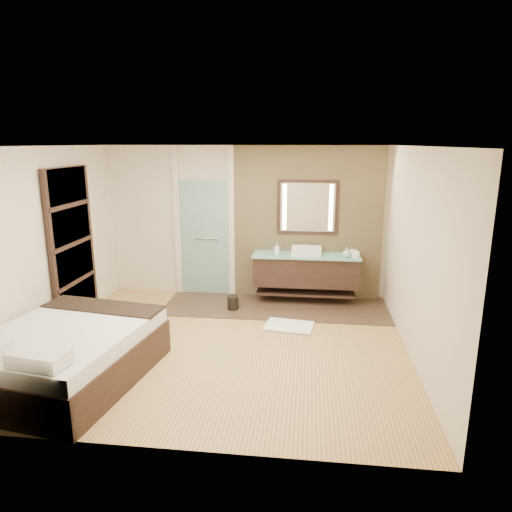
# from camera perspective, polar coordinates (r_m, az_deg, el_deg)

# --- Properties ---
(floor) EXTENTS (5.00, 5.00, 0.00)m
(floor) POSITION_cam_1_polar(r_m,az_deg,el_deg) (6.49, -4.05, -11.03)
(floor) COLOR #9C6E41
(floor) RESTS_ON ground
(tile_strip) EXTENTS (3.80, 1.30, 0.01)m
(tile_strip) POSITION_cam_1_polar(r_m,az_deg,el_deg) (7.88, 2.45, -6.33)
(tile_strip) COLOR #32261B
(tile_strip) RESTS_ON floor
(stone_wall) EXTENTS (2.60, 0.08, 2.70)m
(stone_wall) POSITION_cam_1_polar(r_m,az_deg,el_deg) (8.11, 6.42, 4.02)
(stone_wall) COLOR tan
(stone_wall) RESTS_ON floor
(vanity) EXTENTS (1.85, 0.55, 0.88)m
(vanity) POSITION_cam_1_polar(r_m,az_deg,el_deg) (7.99, 6.25, -1.79)
(vanity) COLOR black
(vanity) RESTS_ON stone_wall
(mirror_unit) EXTENTS (1.06, 0.04, 0.96)m
(mirror_unit) POSITION_cam_1_polar(r_m,az_deg,el_deg) (8.01, 6.47, 6.07)
(mirror_unit) COLOR black
(mirror_unit) RESTS_ON stone_wall
(frosted_door) EXTENTS (1.10, 0.12, 2.70)m
(frosted_door) POSITION_cam_1_polar(r_m,az_deg,el_deg) (8.35, -6.43, 2.88)
(frosted_door) COLOR #BCEEE5
(frosted_door) RESTS_ON floor
(shoji_partition) EXTENTS (0.06, 1.20, 2.40)m
(shoji_partition) POSITION_cam_1_polar(r_m,az_deg,el_deg) (7.46, -21.94, 1.12)
(shoji_partition) COLOR black
(shoji_partition) RESTS_ON floor
(bed) EXTENTS (1.93, 2.28, 0.79)m
(bed) POSITION_cam_1_polar(r_m,az_deg,el_deg) (5.91, -22.58, -11.27)
(bed) COLOR black
(bed) RESTS_ON floor
(bath_mat) EXTENTS (0.79, 0.60, 0.02)m
(bath_mat) POSITION_cam_1_polar(r_m,az_deg,el_deg) (7.08, 4.15, -8.69)
(bath_mat) COLOR white
(bath_mat) RESTS_ON floor
(waste_bin) EXTENTS (0.24, 0.24, 0.23)m
(waste_bin) POSITION_cam_1_polar(r_m,az_deg,el_deg) (7.72, -2.88, -5.90)
(waste_bin) COLOR black
(waste_bin) RESTS_ON floor
(tissue_box) EXTENTS (0.12, 0.12, 0.10)m
(tissue_box) POSITION_cam_1_polar(r_m,az_deg,el_deg) (7.85, 12.30, 0.20)
(tissue_box) COLOR white
(tissue_box) RESTS_ON vanity
(soap_bottle_a) EXTENTS (0.08, 0.09, 0.20)m
(soap_bottle_a) POSITION_cam_1_polar(r_m,az_deg,el_deg) (7.80, 2.63, 0.81)
(soap_bottle_a) COLOR white
(soap_bottle_a) RESTS_ON vanity
(soap_bottle_b) EXTENTS (0.09, 0.09, 0.18)m
(soap_bottle_b) POSITION_cam_1_polar(r_m,az_deg,el_deg) (7.90, 2.65, 0.93)
(soap_bottle_b) COLOR #B2B2B2
(soap_bottle_b) RESTS_ON vanity
(soap_bottle_c) EXTENTS (0.14, 0.14, 0.17)m
(soap_bottle_c) POSITION_cam_1_polar(r_m,az_deg,el_deg) (7.81, 11.26, 0.45)
(soap_bottle_c) COLOR #A2CCC4
(soap_bottle_c) RESTS_ON vanity
(cup) EXTENTS (0.16, 0.16, 0.11)m
(cup) POSITION_cam_1_polar(r_m,az_deg,el_deg) (7.93, 12.04, 0.38)
(cup) COLOR white
(cup) RESTS_ON vanity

